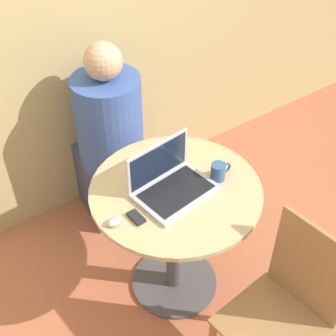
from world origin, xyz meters
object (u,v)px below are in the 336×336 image
Objects in this scene: cell_phone at (136,217)px; person_seated at (108,147)px; laptop at (171,183)px; chair_empty at (284,311)px.

cell_phone is 0.89m from person_seated.
laptop is at bearing 15.25° from cell_phone.
person_seated is (0.06, 0.74, -0.29)m from laptop.
person_seated reaches higher than laptop.
chair_empty is at bearing -78.13° from laptop.
person_seated reaches higher than cell_phone.
chair_empty is 1.41m from person_seated.
chair_empty is at bearing -58.53° from cell_phone.
person_seated is (-0.09, 1.41, 0.04)m from chair_empty.
laptop is 0.80m from person_seated.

